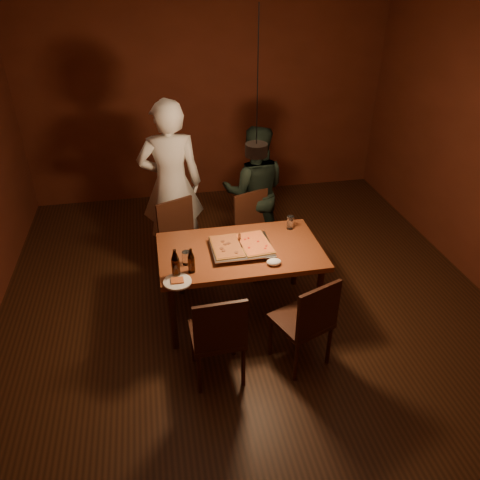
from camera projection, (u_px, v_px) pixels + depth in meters
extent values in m
plane|color=#3B1F10|center=(253.00, 319.00, 4.61)|extent=(6.00, 6.00, 0.00)
plane|color=beige|center=(259.00, 2.00, 3.17)|extent=(6.00, 6.00, 0.00)
plane|color=maroon|center=(207.00, 99.00, 6.41)|extent=(5.00, 0.00, 5.00)
cube|color=brown|center=(240.00, 252.00, 4.33)|extent=(1.50, 0.90, 0.05)
cylinder|color=#38190F|center=(173.00, 318.00, 4.10)|extent=(0.06, 0.06, 0.70)
cylinder|color=#38190F|center=(319.00, 299.00, 4.32)|extent=(0.06, 0.06, 0.70)
cylinder|color=#38190F|center=(168.00, 270.00, 4.72)|extent=(0.06, 0.06, 0.70)
cylinder|color=#38190F|center=(295.00, 256.00, 4.94)|extent=(0.06, 0.06, 0.70)
cube|color=#38190F|center=(186.00, 246.00, 4.97)|extent=(0.56, 0.56, 0.04)
cube|color=#38190F|center=(175.00, 219.00, 4.98)|extent=(0.40, 0.20, 0.45)
cube|color=#38190F|center=(260.00, 237.00, 5.13)|extent=(0.54, 0.54, 0.04)
cube|color=#38190F|center=(251.00, 211.00, 5.15)|extent=(0.40, 0.18, 0.45)
cube|color=#38190F|center=(217.00, 334.00, 3.80)|extent=(0.43, 0.43, 0.04)
cube|color=#38190F|center=(221.00, 327.00, 3.52)|extent=(0.42, 0.04, 0.45)
cube|color=#38190F|center=(301.00, 321.00, 3.95)|extent=(0.54, 0.54, 0.04)
cube|color=#38190F|center=(318.00, 311.00, 3.68)|extent=(0.40, 0.18, 0.45)
cube|color=silver|center=(241.00, 248.00, 4.28)|extent=(0.56, 0.46, 0.05)
cube|color=maroon|center=(227.00, 246.00, 4.25)|extent=(0.27, 0.42, 0.02)
cube|color=gold|center=(255.00, 243.00, 4.30)|extent=(0.31, 0.45, 0.02)
cylinder|color=black|center=(176.00, 268.00, 3.91)|extent=(0.07, 0.07, 0.17)
cone|color=black|center=(175.00, 255.00, 3.84)|extent=(0.07, 0.07, 0.09)
cylinder|color=black|center=(191.00, 265.00, 3.97)|extent=(0.06, 0.06, 0.15)
cone|color=black|center=(191.00, 253.00, 3.91)|extent=(0.06, 0.06, 0.08)
cylinder|color=silver|center=(186.00, 258.00, 4.08)|extent=(0.08, 0.08, 0.12)
cylinder|color=silver|center=(290.00, 223.00, 4.61)|extent=(0.07, 0.07, 0.14)
cylinder|color=white|center=(177.00, 282.00, 3.87)|extent=(0.24, 0.24, 0.02)
cube|color=gold|center=(177.00, 280.00, 3.86)|extent=(0.10, 0.08, 0.01)
ellipsoid|color=white|center=(274.00, 262.00, 4.09)|extent=(0.13, 0.10, 0.05)
imported|color=silver|center=(171.00, 185.00, 5.09)|extent=(0.69, 0.46, 1.88)
imported|color=black|center=(254.00, 191.00, 5.35)|extent=(0.84, 0.72, 1.53)
cylinder|color=black|center=(256.00, 150.00, 3.71)|extent=(0.18, 0.18, 0.10)
cylinder|color=black|center=(258.00, 78.00, 3.43)|extent=(0.01, 0.01, 1.00)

